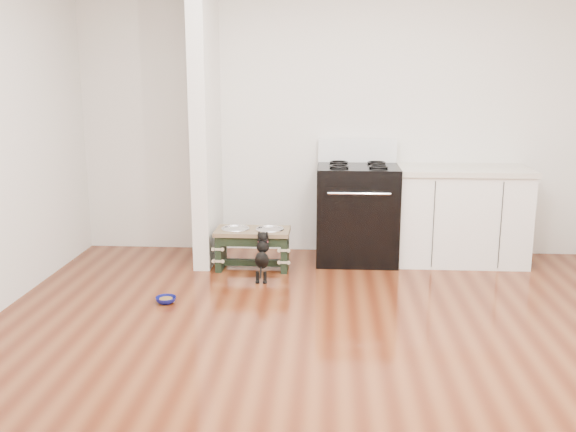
# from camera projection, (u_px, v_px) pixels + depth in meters

# --- Properties ---
(ground) EXTENTS (5.00, 5.00, 0.00)m
(ground) POSITION_uv_depth(u_px,v_px,m) (329.00, 354.00, 4.14)
(ground) COLOR #4A1C0D
(ground) RESTS_ON ground
(room_shell) EXTENTS (5.00, 5.00, 5.00)m
(room_shell) POSITION_uv_depth(u_px,v_px,m) (333.00, 100.00, 3.78)
(room_shell) COLOR silver
(room_shell) RESTS_ON ground
(partition_wall) EXTENTS (0.15, 0.80, 2.70)m
(partition_wall) POSITION_uv_depth(u_px,v_px,m) (206.00, 119.00, 5.96)
(partition_wall) COLOR silver
(partition_wall) RESTS_ON ground
(oven_range) EXTENTS (0.76, 0.69, 1.14)m
(oven_range) POSITION_uv_depth(u_px,v_px,m) (357.00, 212.00, 6.12)
(oven_range) COLOR black
(oven_range) RESTS_ON ground
(cabinet_run) EXTENTS (1.24, 0.64, 0.91)m
(cabinet_run) POSITION_uv_depth(u_px,v_px,m) (461.00, 215.00, 6.08)
(cabinet_run) COLOR white
(cabinet_run) RESTS_ON ground
(dog_feeder) EXTENTS (0.68, 0.36, 0.39)m
(dog_feeder) POSITION_uv_depth(u_px,v_px,m) (253.00, 241.00, 5.89)
(dog_feeder) COLOR black
(dog_feeder) RESTS_ON ground
(puppy) EXTENTS (0.12, 0.35, 0.41)m
(puppy) POSITION_uv_depth(u_px,v_px,m) (262.00, 255.00, 5.58)
(puppy) COLOR black
(puppy) RESTS_ON ground
(floor_bowl) EXTENTS (0.21, 0.21, 0.05)m
(floor_bowl) POSITION_uv_depth(u_px,v_px,m) (166.00, 300.00, 5.05)
(floor_bowl) COLOR navy
(floor_bowl) RESTS_ON ground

